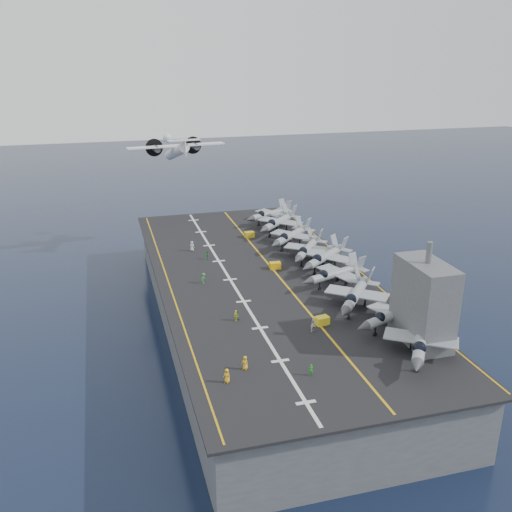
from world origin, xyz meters
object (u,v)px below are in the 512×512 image
object	(u,v)px
fighter_jet_0	(421,339)
tow_cart_a	(322,320)
transport_plane	(177,152)
island_superstructure	(425,293)

from	to	relation	value
fighter_jet_0	tow_cart_a	distance (m)	15.70
fighter_jet_0	tow_cart_a	world-z (taller)	fighter_jet_0
transport_plane	tow_cart_a	bearing A→B (deg)	-80.90
fighter_jet_0	tow_cart_a	xyz separation A→B (m)	(-9.22, 12.56, -1.97)
island_superstructure	tow_cart_a	distance (m)	16.03
island_superstructure	tow_cart_a	world-z (taller)	island_superstructure
island_superstructure	fighter_jet_0	world-z (taller)	island_superstructure
fighter_jet_0	transport_plane	world-z (taller)	transport_plane
tow_cart_a	transport_plane	world-z (taller)	transport_plane
island_superstructure	fighter_jet_0	bearing A→B (deg)	-121.40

